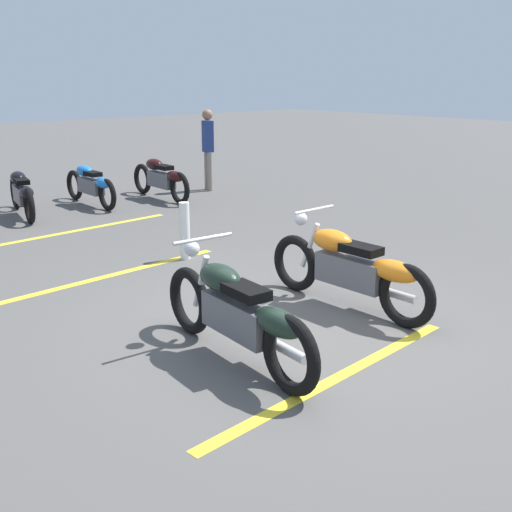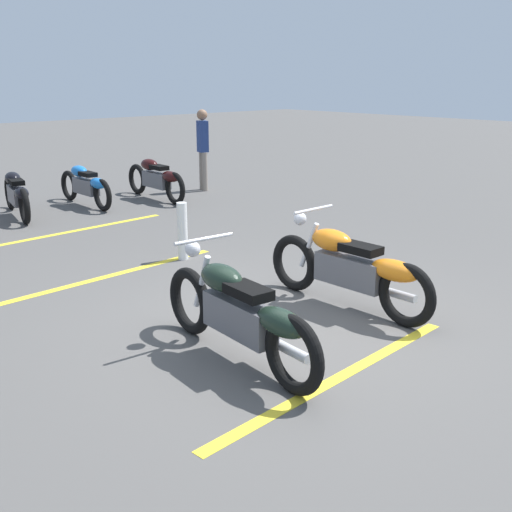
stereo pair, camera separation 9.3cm
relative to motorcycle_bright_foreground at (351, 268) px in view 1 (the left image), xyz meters
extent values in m
plane|color=#514F4C|center=(0.10, 0.89, -0.46)|extent=(60.00, 60.00, 0.00)
torus|color=black|center=(0.84, 0.01, -0.13)|extent=(0.67, 0.12, 0.67)
torus|color=black|center=(-0.72, -0.01, -0.13)|extent=(0.67, 0.12, 0.67)
cube|color=#59595E|center=(0.01, 0.00, -0.04)|extent=(0.84, 0.23, 0.32)
ellipsoid|color=orange|center=(0.28, 0.01, 0.26)|extent=(0.52, 0.29, 0.24)
ellipsoid|color=orange|center=(-0.56, 0.00, 0.10)|extent=(0.56, 0.25, 0.22)
cube|color=black|center=(-0.12, 0.00, 0.24)|extent=(0.44, 0.25, 0.09)
cylinder|color=silver|center=(0.61, 0.01, 0.13)|extent=(0.27, 0.06, 0.56)
cylinder|color=silver|center=(0.56, 0.01, 0.56)|extent=(0.04, 0.62, 0.04)
sphere|color=silver|center=(0.76, 0.01, 0.42)|extent=(0.15, 0.15, 0.15)
cylinder|color=silver|center=(-0.39, -0.14, -0.20)|extent=(0.70, 0.10, 0.09)
torus|color=black|center=(0.62, 1.70, -0.13)|extent=(0.68, 0.17, 0.67)
torus|color=black|center=(-0.94, 1.84, -0.13)|extent=(0.68, 0.17, 0.67)
cube|color=#59595E|center=(-0.21, 1.78, -0.04)|extent=(0.86, 0.29, 0.32)
ellipsoid|color=black|center=(0.06, 1.75, 0.26)|extent=(0.54, 0.32, 0.24)
ellipsoid|color=black|center=(-0.78, 1.83, 0.10)|extent=(0.58, 0.29, 0.22)
cube|color=black|center=(-0.34, 1.79, 0.24)|extent=(0.46, 0.28, 0.09)
cylinder|color=silver|center=(0.39, 1.72, 0.13)|extent=(0.27, 0.08, 0.56)
cylinder|color=silver|center=(0.34, 1.73, 0.56)|extent=(0.09, 0.62, 0.04)
sphere|color=silver|center=(0.54, 1.71, 0.42)|extent=(0.15, 0.15, 0.15)
cylinder|color=silver|center=(-0.62, 1.67, -0.20)|extent=(0.71, 0.15, 0.09)
torus|color=black|center=(7.51, -2.02, -0.14)|extent=(0.65, 0.14, 0.64)
torus|color=black|center=(6.01, -1.94, -0.14)|extent=(0.65, 0.14, 0.64)
cube|color=#59595E|center=(6.71, -1.98, -0.06)|extent=(0.82, 0.25, 0.31)
ellipsoid|color=black|center=(6.97, -1.99, 0.23)|extent=(0.51, 0.29, 0.23)
ellipsoid|color=black|center=(6.16, -1.95, 0.08)|extent=(0.55, 0.26, 0.21)
cube|color=black|center=(6.59, -1.97, 0.21)|extent=(0.43, 0.25, 0.09)
torus|color=black|center=(7.83, -0.61, -0.16)|extent=(0.61, 0.11, 0.61)
torus|color=black|center=(6.41, -0.57, -0.16)|extent=(0.61, 0.11, 0.61)
cube|color=#59595E|center=(7.08, -0.59, -0.08)|extent=(0.77, 0.22, 0.29)
ellipsoid|color=blue|center=(7.32, -0.59, 0.19)|extent=(0.48, 0.27, 0.22)
ellipsoid|color=blue|center=(6.56, -0.58, 0.05)|extent=(0.51, 0.23, 0.20)
cube|color=black|center=(6.96, -0.59, 0.17)|extent=(0.40, 0.23, 0.08)
torus|color=black|center=(7.75, 0.64, -0.15)|extent=(0.63, 0.24, 0.62)
torus|color=black|center=(6.33, 0.96, -0.15)|extent=(0.63, 0.24, 0.62)
cube|color=#59595E|center=(7.00, 0.81, -0.07)|extent=(0.81, 0.37, 0.30)
ellipsoid|color=black|center=(7.24, 0.75, 0.21)|extent=(0.53, 0.36, 0.22)
ellipsoid|color=black|center=(6.48, 0.92, 0.06)|extent=(0.56, 0.33, 0.21)
cube|color=black|center=(6.88, 0.83, 0.19)|extent=(0.45, 0.31, 0.08)
cylinder|color=gray|center=(6.83, -3.32, -0.04)|extent=(0.12, 0.12, 0.85)
cylinder|color=gray|center=(7.00, -3.37, -0.04)|extent=(0.12, 0.12, 0.85)
cube|color=navy|center=(6.92, -3.35, 0.72)|extent=(0.30, 0.26, 0.67)
sphere|color=#8C664C|center=(6.92, -3.35, 1.18)|extent=(0.23, 0.23, 0.23)
cylinder|color=white|center=(2.79, 0.22, -0.06)|extent=(0.14, 0.14, 0.80)
cube|color=yellow|center=(-1.01, 1.35, -0.46)|extent=(0.32, 3.20, 0.01)
cube|color=yellow|center=(2.80, 1.32, -0.46)|extent=(0.32, 3.20, 0.01)
cube|color=yellow|center=(5.33, 0.47, -0.46)|extent=(0.32, 3.20, 0.01)
camera|label=1|loc=(-4.18, 5.08, 2.01)|focal=44.27mm
camera|label=2|loc=(-4.12, 5.15, 2.01)|focal=44.27mm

